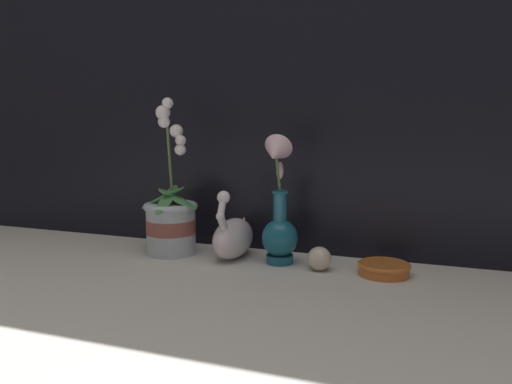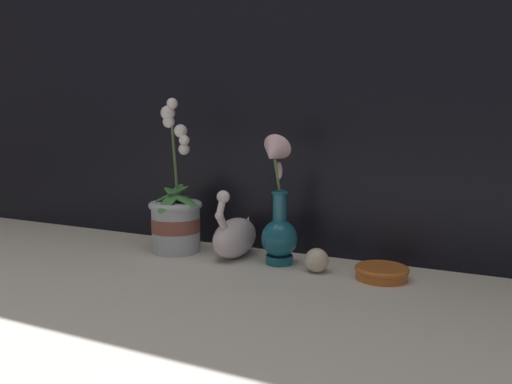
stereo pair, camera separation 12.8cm
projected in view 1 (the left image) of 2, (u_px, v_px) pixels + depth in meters
ground_plane at (253, 278)px, 1.17m from camera, size 2.80×2.80×0.00m
window_backdrop at (288, 34)px, 1.35m from camera, size 2.80×0.03×1.20m
orchid_potted_plant at (171, 218)px, 1.38m from camera, size 0.19×0.18×0.43m
swan_figurine at (233, 236)px, 1.34m from camera, size 0.09×0.20×0.19m
blue_vase at (279, 219)px, 1.27m from camera, size 0.09×0.13×0.33m
glass_sphere at (319, 259)px, 1.23m from camera, size 0.06×0.06×0.06m
amber_dish at (384, 268)px, 1.19m from camera, size 0.13×0.13×0.03m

